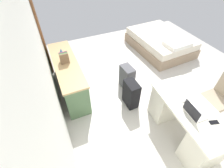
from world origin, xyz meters
The scene contains 14 objects.
ground_plane centered at (0.00, 0.00, 0.00)m, with size 5.88×5.88×0.00m, color beige.
wall_back centered at (0.00, 2.09, 1.44)m, with size 4.88×0.10×2.88m, color silver.
door_wooden centered at (1.89, 2.01, 1.02)m, with size 0.88×0.05×2.04m, color brown.
desk centered at (-1.34, 0.14, 0.39)m, with size 1.48×0.76×0.75m.
office_chair centered at (-1.24, -0.69, 0.42)m, with size 0.52×0.52×0.94m.
credenza centered at (0.63, 1.71, 0.39)m, with size 1.80×0.48×0.78m.
bed centered at (1.27, -1.26, 0.24)m, with size 1.96×1.48×0.58m.
suitcase_black centered at (-0.33, 0.64, 0.30)m, with size 0.36×0.22×0.60m, color black.
suitcase_spare_grey centered at (0.18, 0.47, 0.28)m, with size 0.36×0.22×0.57m, color #4C4C51.
laptop centered at (-1.43, 0.23, 0.80)m, with size 0.33×0.24×0.21m.
computer_mouse centered at (-1.17, 0.17, 0.76)m, with size 0.06×0.10×0.03m, color white.
cell_phone_near_laptop centered at (-1.67, 0.05, 0.75)m, with size 0.07×0.14×0.01m, color black.
book_row centered at (0.64, 1.71, 0.88)m, with size 0.15×0.17×0.22m.
figurine_small centered at (1.02, 1.71, 0.83)m, with size 0.08×0.08×0.11m, color #4C7FBF.
Camera 1 is at (-2.29, 1.94, 2.78)m, focal length 26.27 mm.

